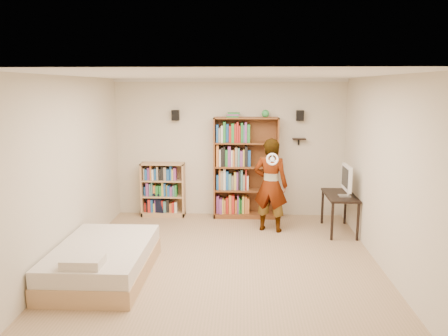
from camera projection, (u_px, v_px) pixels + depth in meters
The scene contains 14 objects.
ground at pixel (224, 262), 6.41m from camera, with size 4.50×5.00×0.01m, color tan.
room_shell at pixel (224, 144), 6.09m from camera, with size 4.52×5.02×2.71m.
crown_molding at pixel (224, 77), 5.92m from camera, with size 4.50×5.00×0.06m.
speaker_left at pixel (175, 115), 8.45m from camera, with size 0.14×0.12×0.20m, color black.
speaker_right at pixel (300, 116), 8.34m from camera, with size 0.14×0.12×0.20m, color black.
wall_shelf at pixel (299, 139), 8.44m from camera, with size 0.25×0.16×0.03m, color black.
tall_bookshelf at pixel (246, 168), 8.50m from camera, with size 1.24×0.36×1.97m, color brown, non-canonical shape.
low_bookshelf at pixel (163, 189), 8.67m from camera, with size 0.85×0.32×1.07m, color tan, non-canonical shape.
computer_desk at pixel (339, 213), 7.74m from camera, with size 0.50×1.00×0.68m, color black, non-canonical shape.
imac at pixel (345, 181), 7.49m from camera, with size 0.11×0.55×0.55m, color white, non-canonical shape.
daybed at pixel (103, 257), 5.91m from camera, with size 1.22×1.87×0.55m, color silver, non-canonical shape.
person at pixel (271, 185), 7.70m from camera, with size 0.61×0.40×1.67m, color black.
wii_wheel at pixel (272, 159), 7.30m from camera, with size 0.21×0.21×0.04m, color white.
navy_bag at pixel (156, 204), 8.74m from camera, with size 0.34×0.22×0.46m, color black, non-canonical shape.
Camera 1 is at (0.27, -6.04, 2.55)m, focal length 35.00 mm.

